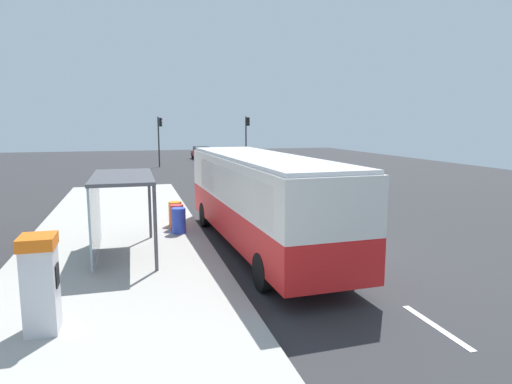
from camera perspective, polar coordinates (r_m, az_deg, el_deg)
ground_plane at (r=28.47m, az=-3.62°, el=0.09°), size 56.00×92.00×0.04m
sidewalk_platform at (r=16.10m, az=-17.27°, el=-6.64°), size 6.20×30.00×0.18m
lane_stripe_seg_0 at (r=10.56m, az=21.97°, el=-15.63°), size 0.16×2.20×0.01m
lane_stripe_seg_1 at (r=14.55m, az=9.85°, el=-8.34°), size 0.16×2.20×0.01m
lane_stripe_seg_2 at (r=19.03m, az=3.39°, el=-4.16°), size 0.16×2.20×0.01m
lane_stripe_seg_3 at (r=23.72m, az=-0.53°, el=-1.57°), size 0.16×2.20×0.01m
lane_stripe_seg_4 at (r=28.51m, az=-3.13°, el=0.16°), size 0.16×2.20×0.01m
lane_stripe_seg_5 at (r=33.37m, az=-4.99°, el=1.39°), size 0.16×2.20×0.01m
lane_stripe_seg_6 at (r=38.26m, az=-6.37°, el=2.31°), size 0.16×2.20×0.01m
lane_stripe_seg_7 at (r=43.18m, az=-7.44°, el=3.02°), size 0.16×2.20×0.01m
bus at (r=15.02m, az=0.43°, el=-0.48°), size 2.91×11.09×3.21m
white_van at (r=32.81m, az=-1.38°, el=3.65°), size 2.24×5.29×2.30m
sedan_near at (r=54.22m, az=-6.96°, el=5.01°), size 2.05×4.50×1.52m
sedan_far at (r=47.83m, az=-5.78°, el=4.54°), size 1.88×4.42×1.52m
ticket_machine at (r=9.83m, az=-25.78°, el=-10.41°), size 0.66×0.76×1.94m
recycling_bin_blue at (r=16.99m, az=-9.82°, el=-3.61°), size 0.52×0.52×0.95m
recycling_bin_red at (r=17.67m, az=-10.06°, el=-3.14°), size 0.52×0.52×0.95m
recycling_bin_orange at (r=18.35m, az=-10.27°, el=-2.70°), size 0.52×0.52×0.95m
traffic_light_near_side at (r=45.45m, az=-1.17°, el=7.52°), size 0.49×0.28×4.94m
traffic_light_far_side at (r=44.91m, az=-12.20°, el=7.26°), size 0.49×0.28×4.88m
bus_shelter at (r=14.39m, az=-17.82°, el=-0.29°), size 1.80×4.00×2.50m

